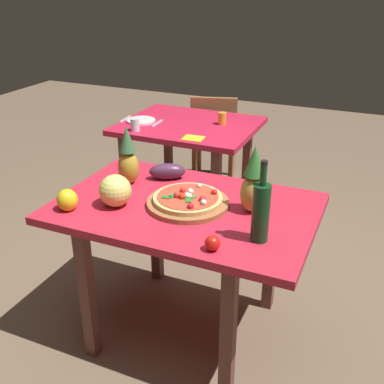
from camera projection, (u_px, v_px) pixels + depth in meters
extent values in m
plane|color=brown|center=(186.00, 327.00, 2.62)|extent=(10.00, 10.00, 0.00)
cube|color=brown|center=(88.00, 296.00, 2.29)|extent=(0.06, 0.06, 0.74)
cube|color=brown|center=(228.00, 338.00, 2.03)|extent=(0.06, 0.06, 0.74)
cube|color=brown|center=(156.00, 228.00, 2.90)|extent=(0.06, 0.06, 0.74)
cube|color=brown|center=(271.00, 254.00, 2.64)|extent=(0.06, 0.06, 0.74)
cube|color=red|center=(185.00, 208.00, 2.30)|extent=(1.27, 0.83, 0.04)
cube|color=brown|center=(126.00, 183.00, 3.52)|extent=(0.06, 0.06, 0.74)
cube|color=brown|center=(216.00, 199.00, 3.26)|extent=(0.06, 0.06, 0.74)
cube|color=brown|center=(168.00, 152.00, 4.12)|extent=(0.06, 0.06, 0.74)
cube|color=brown|center=(247.00, 164.00, 3.86)|extent=(0.06, 0.06, 0.74)
cube|color=red|center=(189.00, 126.00, 3.53)|extent=(1.00, 0.82, 0.04)
cube|color=#985E38|center=(233.00, 155.00, 4.50)|extent=(0.04, 0.04, 0.41)
cube|color=#985E38|center=(199.00, 154.00, 4.54)|extent=(0.04, 0.04, 0.41)
cube|color=#985E38|center=(231.00, 168.00, 4.21)|extent=(0.04, 0.04, 0.41)
cube|color=#985E38|center=(195.00, 166.00, 4.25)|extent=(0.04, 0.04, 0.41)
cube|color=#985E38|center=(215.00, 138.00, 4.28)|extent=(0.50, 0.50, 0.04)
cube|color=#955E39|center=(214.00, 120.00, 4.02)|extent=(0.39, 0.15, 0.40)
cylinder|color=#985E38|center=(188.00, 203.00, 2.28)|extent=(0.40, 0.40, 0.02)
cylinder|color=tan|center=(188.00, 199.00, 2.27)|extent=(0.34, 0.34, 0.02)
cylinder|color=#C6432F|center=(188.00, 196.00, 2.27)|extent=(0.30, 0.30, 0.00)
sphere|color=red|center=(177.00, 195.00, 2.25)|extent=(0.03, 0.03, 0.03)
sphere|color=red|center=(183.00, 197.00, 2.24)|extent=(0.04, 0.04, 0.04)
sphere|color=red|center=(191.00, 206.00, 2.15)|extent=(0.03, 0.03, 0.03)
sphere|color=red|center=(183.00, 190.00, 2.31)|extent=(0.03, 0.03, 0.03)
sphere|color=red|center=(214.00, 192.00, 2.29)|extent=(0.03, 0.03, 0.03)
sphere|color=red|center=(202.00, 199.00, 2.21)|extent=(0.03, 0.03, 0.03)
cube|color=#367237|center=(191.00, 197.00, 2.25)|extent=(0.05, 0.04, 0.00)
cube|color=#2B7329|center=(167.00, 197.00, 2.25)|extent=(0.05, 0.04, 0.00)
cube|color=#237222|center=(188.00, 200.00, 2.22)|extent=(0.04, 0.05, 0.00)
cube|color=#317A34|center=(173.00, 196.00, 2.26)|extent=(0.03, 0.05, 0.00)
sphere|color=white|center=(187.00, 196.00, 2.25)|extent=(0.03, 0.03, 0.03)
sphere|color=white|center=(199.00, 186.00, 2.36)|extent=(0.02, 0.02, 0.02)
sphere|color=white|center=(204.00, 202.00, 2.18)|extent=(0.03, 0.03, 0.03)
sphere|color=white|center=(189.00, 196.00, 2.25)|extent=(0.03, 0.03, 0.03)
sphere|color=silver|center=(191.00, 191.00, 2.29)|extent=(0.03, 0.03, 0.03)
cylinder|color=#11381A|center=(261.00, 213.00, 1.94)|extent=(0.08, 0.08, 0.26)
cylinder|color=#11381A|center=(263.00, 175.00, 1.86)|extent=(0.03, 0.03, 0.09)
cylinder|color=black|center=(264.00, 163.00, 1.84)|extent=(0.03, 0.03, 0.02)
ellipsoid|color=#AD9238|center=(253.00, 193.00, 2.19)|extent=(0.12, 0.12, 0.19)
cone|color=#2D742E|center=(255.00, 161.00, 2.12)|extent=(0.10, 0.10, 0.14)
ellipsoid|color=#AB912C|center=(128.00, 167.00, 2.49)|extent=(0.11, 0.11, 0.18)
cone|color=#366639|center=(127.00, 139.00, 2.42)|extent=(0.09, 0.09, 0.14)
sphere|color=#DED769|center=(115.00, 191.00, 2.25)|extent=(0.16, 0.16, 0.16)
ellipsoid|color=yellow|center=(67.00, 200.00, 2.22)|extent=(0.10, 0.10, 0.11)
ellipsoid|color=#46253F|center=(167.00, 171.00, 2.56)|extent=(0.22, 0.17, 0.09)
sphere|color=red|center=(212.00, 243.00, 1.91)|extent=(0.07, 0.07, 0.07)
sphere|color=red|center=(128.00, 160.00, 2.73)|extent=(0.07, 0.07, 0.07)
cylinder|color=gold|center=(222.00, 118.00, 3.48)|extent=(0.06, 0.06, 0.09)
cylinder|color=silver|center=(135.00, 125.00, 3.34)|extent=(0.07, 0.07, 0.09)
cylinder|color=white|center=(141.00, 121.00, 3.56)|extent=(0.22, 0.22, 0.02)
cube|color=silver|center=(125.00, 119.00, 3.61)|extent=(0.03, 0.18, 0.01)
cube|color=silver|center=(157.00, 123.00, 3.51)|extent=(0.02, 0.18, 0.01)
cube|color=yellow|center=(193.00, 138.00, 3.20)|extent=(0.15, 0.13, 0.01)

